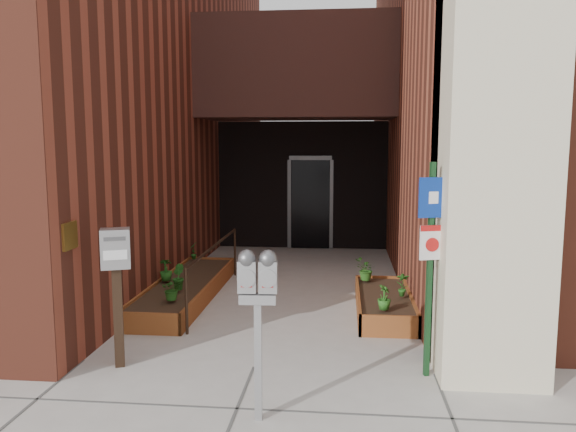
# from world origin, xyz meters

# --- Properties ---
(ground) EXTENTS (80.00, 80.00, 0.00)m
(ground) POSITION_xyz_m (0.00, 0.00, 0.00)
(ground) COLOR #9E9991
(ground) RESTS_ON ground
(architecture) EXTENTS (20.00, 14.60, 10.00)m
(architecture) POSITION_xyz_m (-0.18, 6.89, 4.98)
(architecture) COLOR brown
(architecture) RESTS_ON ground
(planter_left) EXTENTS (0.90, 3.60, 0.30)m
(planter_left) POSITION_xyz_m (-1.55, 2.70, 0.13)
(planter_left) COLOR brown
(planter_left) RESTS_ON ground
(planter_right) EXTENTS (0.80, 2.20, 0.30)m
(planter_right) POSITION_xyz_m (1.60, 2.20, 0.13)
(planter_right) COLOR brown
(planter_right) RESTS_ON ground
(handrail) EXTENTS (0.04, 3.34, 0.90)m
(handrail) POSITION_xyz_m (-1.05, 2.65, 0.75)
(handrail) COLOR black
(handrail) RESTS_ON ground
(parking_meter) EXTENTS (0.35, 0.17, 1.58)m
(parking_meter) POSITION_xyz_m (0.24, -1.17, 1.22)
(parking_meter) COLOR #98989A
(parking_meter) RESTS_ON ground
(sign_post) EXTENTS (0.31, 0.12, 2.31)m
(sign_post) POSITION_xyz_m (1.90, -0.05, 1.42)
(sign_post) COLOR #163D1E
(sign_post) RESTS_ON ground
(payment_dropbox) EXTENTS (0.37, 0.32, 1.57)m
(payment_dropbox) POSITION_xyz_m (-1.51, -0.12, 1.13)
(payment_dropbox) COLOR black
(payment_dropbox) RESTS_ON ground
(shrub_left_a) EXTENTS (0.38, 0.38, 0.32)m
(shrub_left_a) POSITION_xyz_m (-1.41, 1.54, 0.46)
(shrub_left_a) COLOR #235B1A
(shrub_left_a) RESTS_ON planter_left
(shrub_left_b) EXTENTS (0.29, 0.29, 0.39)m
(shrub_left_b) POSITION_xyz_m (-1.50, 2.10, 0.49)
(shrub_left_b) COLOR #1C5117
(shrub_left_b) RESTS_ON planter_left
(shrub_left_c) EXTENTS (0.23, 0.23, 0.36)m
(shrub_left_c) POSITION_xyz_m (-1.85, 2.62, 0.48)
(shrub_left_c) COLOR #1F5C1A
(shrub_left_c) RESTS_ON planter_left
(shrub_left_d) EXTENTS (0.20, 0.20, 0.33)m
(shrub_left_d) POSITION_xyz_m (-1.85, 4.30, 0.47)
(shrub_left_d) COLOR #1A5017
(shrub_left_d) RESTS_ON planter_left
(shrub_right_a) EXTENTS (0.23, 0.23, 0.33)m
(shrub_right_a) POSITION_xyz_m (1.54, 1.38, 0.46)
(shrub_right_a) COLOR #27621C
(shrub_right_a) RESTS_ON planter_right
(shrub_right_b) EXTENTS (0.20, 0.20, 0.35)m
(shrub_right_b) POSITION_xyz_m (1.85, 2.06, 0.48)
(shrub_right_b) COLOR #24611B
(shrub_right_b) RESTS_ON planter_right
(shrub_right_c) EXTENTS (0.45, 0.45, 0.36)m
(shrub_right_c) POSITION_xyz_m (1.35, 2.95, 0.48)
(shrub_right_c) COLOR #275A19
(shrub_right_c) RESTS_ON planter_right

